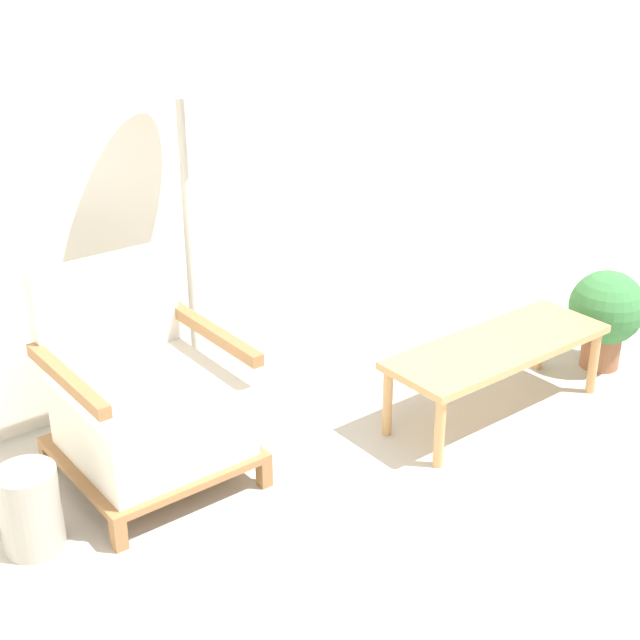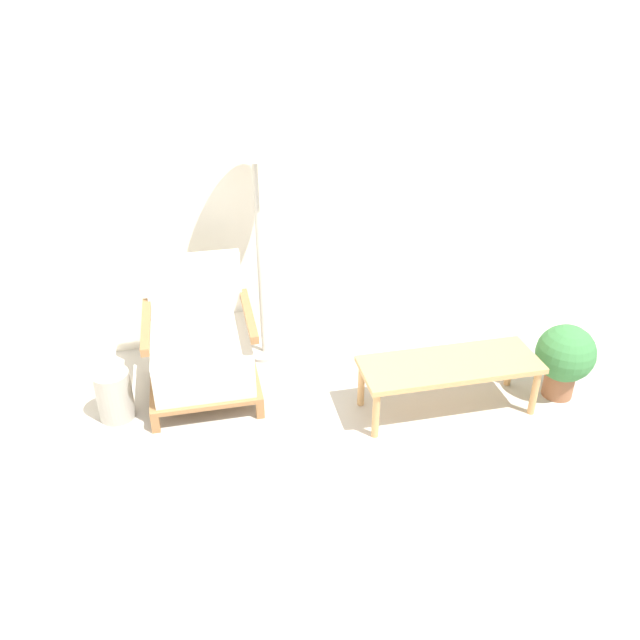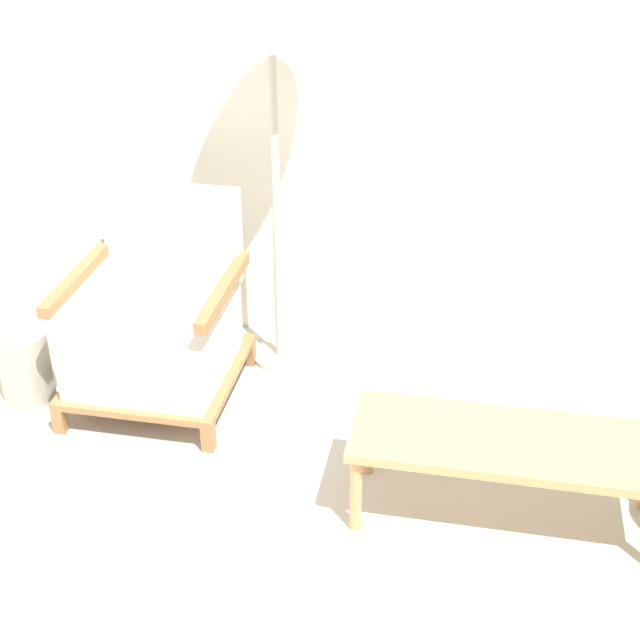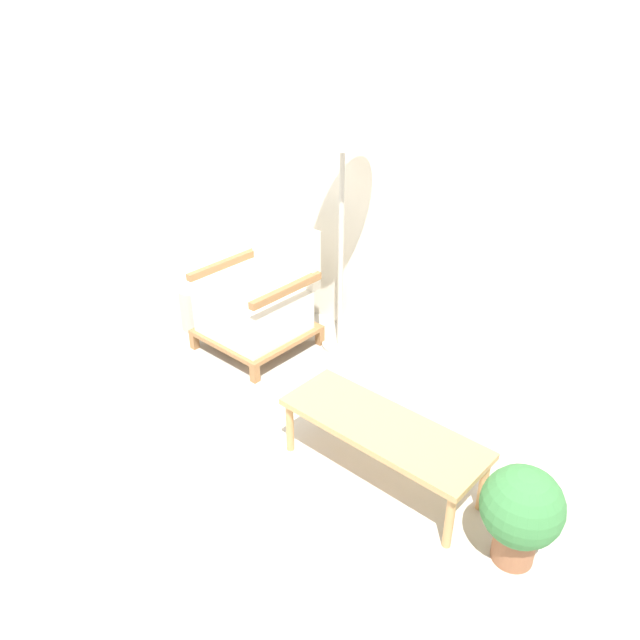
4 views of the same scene
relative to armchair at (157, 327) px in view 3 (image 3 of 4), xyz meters
The scene contains 5 objects.
wall_back 1.31m from the armchair, 52.94° to the left, with size 8.00×0.06×2.70m.
armchair is the anchor object (origin of this frame).
floor_lamp 1.32m from the armchair, 39.31° to the left, with size 0.42×0.42×1.73m.
coffee_table 1.57m from the armchair, 19.51° to the right, with size 1.11×0.40×0.35m.
vase 0.60m from the armchair, 164.43° to the right, with size 0.22×0.22×0.32m, color #9E998E.
Camera 3 is at (0.80, -1.44, 2.26)m, focal length 50.00 mm.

